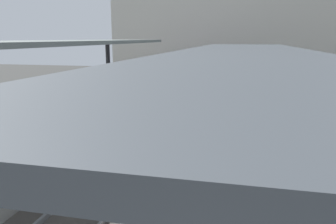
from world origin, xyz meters
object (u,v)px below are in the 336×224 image
Objects in this scene: commuter_train at (164,95)px; passenger_near_bench at (75,86)px; platform_bench at (252,160)px; litter_bin at (236,122)px; platform_sign at (241,78)px.

commuter_train is 8.63× the size of passenger_near_bench.
platform_bench is (4.07, -7.31, -0.26)m from commuter_train.
platform_bench is 1.75× the size of litter_bin.
platform_sign is 3.66m from litter_bin.
litter_bin is 0.45× the size of passenger_near_bench.
passenger_near_bench reaches higher than litter_bin.
passenger_near_bench is at bearing 139.21° from platform_bench.
commuter_train is 8.37m from platform_bench.
litter_bin is at bearing -41.83° from commuter_train.
commuter_train reaches higher than litter_bin.
commuter_train is at bearing 138.17° from litter_bin.
platform_sign reaches higher than passenger_near_bench.
commuter_train is at bearing -176.14° from platform_sign.
commuter_train is 6.88× the size of platform_sign.
passenger_near_bench is (-8.65, 3.78, 0.52)m from litter_bin.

